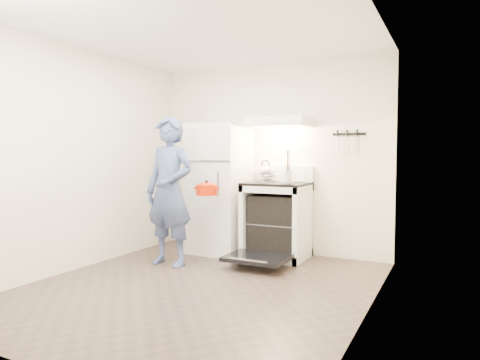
# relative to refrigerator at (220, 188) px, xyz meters

# --- Properties ---
(floor) EXTENTS (3.60, 3.60, 0.00)m
(floor) POSITION_rel_refrigerator_xyz_m (0.58, -1.45, -0.85)
(floor) COLOR #4F3D35
(floor) RESTS_ON ground
(back_wall) EXTENTS (3.20, 0.02, 2.50)m
(back_wall) POSITION_rel_refrigerator_xyz_m (0.58, 0.35, 0.40)
(back_wall) COLOR white
(back_wall) RESTS_ON ground
(refrigerator) EXTENTS (0.70, 0.70, 1.70)m
(refrigerator) POSITION_rel_refrigerator_xyz_m (0.00, 0.00, 0.00)
(refrigerator) COLOR white
(refrigerator) RESTS_ON floor
(stove_body) EXTENTS (0.76, 0.65, 0.92)m
(stove_body) POSITION_rel_refrigerator_xyz_m (0.81, 0.02, -0.39)
(stove_body) COLOR white
(stove_body) RESTS_ON floor
(cooktop) EXTENTS (0.76, 0.65, 0.03)m
(cooktop) POSITION_rel_refrigerator_xyz_m (0.81, 0.02, 0.09)
(cooktop) COLOR black
(cooktop) RESTS_ON stove_body
(backsplash) EXTENTS (0.76, 0.07, 0.20)m
(backsplash) POSITION_rel_refrigerator_xyz_m (0.81, 0.31, 0.20)
(backsplash) COLOR white
(backsplash) RESTS_ON cooktop
(oven_door) EXTENTS (0.70, 0.54, 0.04)m
(oven_door) POSITION_rel_refrigerator_xyz_m (0.81, -0.57, -0.72)
(oven_door) COLOR black
(oven_door) RESTS_ON floor
(oven_rack) EXTENTS (0.60, 0.52, 0.01)m
(oven_rack) POSITION_rel_refrigerator_xyz_m (0.81, 0.02, -0.41)
(oven_rack) COLOR slate
(oven_rack) RESTS_ON stove_body
(range_hood) EXTENTS (0.76, 0.50, 0.12)m
(range_hood) POSITION_rel_refrigerator_xyz_m (0.81, 0.10, 0.86)
(range_hood) COLOR white
(range_hood) RESTS_ON back_wall
(knife_strip) EXTENTS (0.40, 0.02, 0.03)m
(knife_strip) POSITION_rel_refrigerator_xyz_m (1.63, 0.33, 0.70)
(knife_strip) COLOR black
(knife_strip) RESTS_ON back_wall
(pizza_stone) EXTENTS (0.31, 0.31, 0.02)m
(pizza_stone) POSITION_rel_refrigerator_xyz_m (0.83, 0.11, -0.40)
(pizza_stone) COLOR #8F6D4F
(pizza_stone) RESTS_ON oven_rack
(tea_kettle) EXTENTS (0.23, 0.19, 0.28)m
(tea_kettle) POSITION_rel_refrigerator_xyz_m (0.57, 0.22, 0.24)
(tea_kettle) COLOR silver
(tea_kettle) RESTS_ON cooktop
(utensil_jar) EXTENTS (0.10, 0.10, 0.13)m
(utensil_jar) POSITION_rel_refrigerator_xyz_m (1.03, -0.16, 0.20)
(utensil_jar) COLOR silver
(utensil_jar) RESTS_ON cooktop
(person) EXTENTS (0.65, 0.44, 1.74)m
(person) POSITION_rel_refrigerator_xyz_m (-0.18, -0.87, 0.02)
(person) COLOR navy
(person) RESTS_ON floor
(dutch_oven) EXTENTS (0.32, 0.25, 0.22)m
(dutch_oven) POSITION_rel_refrigerator_xyz_m (0.19, -0.66, 0.03)
(dutch_oven) COLOR #C11C00
(dutch_oven) RESTS_ON person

